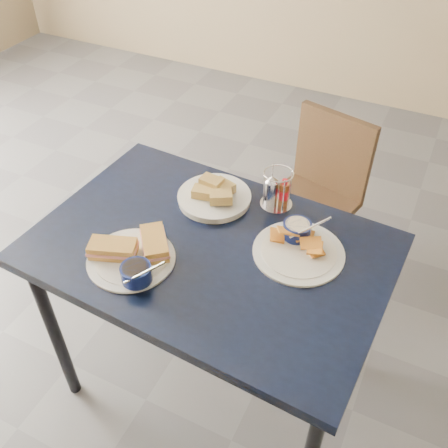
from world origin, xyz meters
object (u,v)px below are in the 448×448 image
at_px(chair_far, 316,185).
at_px(bread_basket, 214,196).
at_px(plantain_plate, 298,243).
at_px(condiment_caddy, 276,191).
at_px(dining_table, 210,262).
at_px(sandwich_plate, 133,255).

height_order(chair_far, bread_basket, bread_basket).
height_order(plantain_plate, condiment_caddy, condiment_caddy).
bearing_deg(bread_basket, chair_far, 72.96).
height_order(dining_table, chair_far, chair_far).
distance_m(dining_table, chair_far, 0.89).
bearing_deg(plantain_plate, sandwich_plate, -147.50).
xyz_separation_m(sandwich_plate, condiment_caddy, (0.28, 0.44, 0.03)).
xyz_separation_m(dining_table, condiment_caddy, (0.11, 0.28, 0.13)).
bearing_deg(dining_table, sandwich_plate, -137.67).
xyz_separation_m(sandwich_plate, bread_basket, (0.09, 0.37, -0.00)).
xyz_separation_m(chair_far, sandwich_plate, (-0.28, -1.01, 0.33)).
bearing_deg(bread_basket, plantain_plate, -15.69).
distance_m(sandwich_plate, bread_basket, 0.38).
bearing_deg(chair_far, bread_basket, -107.04).
relative_size(sandwich_plate, condiment_caddy, 2.21).
distance_m(plantain_plate, condiment_caddy, 0.22).
relative_size(plantain_plate, condiment_caddy, 2.08).
distance_m(dining_table, bread_basket, 0.24).
distance_m(sandwich_plate, condiment_caddy, 0.52).
bearing_deg(condiment_caddy, dining_table, -111.09).
bearing_deg(sandwich_plate, condiment_caddy, 57.22).
height_order(plantain_plate, bread_basket, plantain_plate).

